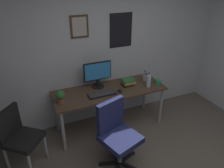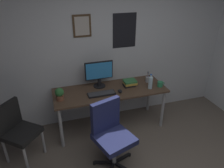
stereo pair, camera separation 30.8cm
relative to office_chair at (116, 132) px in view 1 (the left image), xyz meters
The scene contains 12 objects.
wall_back 1.47m from the office_chair, 72.06° to the left, with size 4.40×0.10×2.60m.
desk 0.82m from the office_chair, 73.53° to the left, with size 1.82×0.66×0.73m.
office_chair is the anchor object (origin of this frame).
side_chair 1.29m from the office_chair, 158.15° to the left, with size 0.59×0.59×0.88m.
monitor 1.05m from the office_chair, 84.31° to the left, with size 0.46×0.20×0.43m.
keyboard 0.70m from the office_chair, 85.15° to the left, with size 0.43×0.15×0.03m.
computer_mouse 0.77m from the office_chair, 61.31° to the left, with size 0.06×0.11×0.04m.
water_bottle 1.11m from the office_chair, 35.89° to the left, with size 0.07×0.07×0.25m.
coffee_mug_near 1.26m from the office_chair, 31.14° to the left, with size 0.13×0.09×0.09m.
potted_plant 0.95m from the office_chair, 129.47° to the left, with size 0.13×0.13×0.20m.
pen_cup 1.29m from the office_chair, 42.60° to the left, with size 0.07×0.07×0.20m.
book_stack_left 1.03m from the office_chair, 54.37° to the left, with size 0.22×0.17×0.10m.
Camera 1 is at (-1.33, -1.08, 2.38)m, focal length 34.51 mm.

